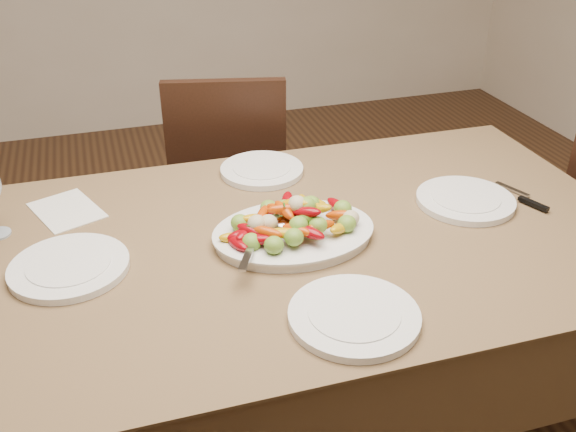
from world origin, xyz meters
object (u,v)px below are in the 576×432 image
(chair_far, at_px, (230,182))
(serving_platter, at_px, (294,235))
(plate_near, at_px, (354,316))
(dining_table, at_px, (288,350))
(plate_far, at_px, (262,170))
(plate_right, at_px, (465,200))
(plate_left, at_px, (69,267))

(chair_far, bearing_deg, serving_platter, 101.23)
(chair_far, height_order, plate_near, chair_far)
(dining_table, distance_m, chair_far, 0.91)
(dining_table, relative_size, plate_far, 7.29)
(plate_right, bearing_deg, dining_table, -177.52)
(plate_near, bearing_deg, plate_right, 37.61)
(dining_table, xyz_separation_m, plate_right, (0.53, 0.02, 0.39))
(serving_platter, bearing_deg, plate_right, 4.10)
(plate_left, xyz_separation_m, plate_far, (0.57, 0.37, 0.00))
(serving_platter, xyz_separation_m, plate_left, (-0.55, 0.03, -0.00))
(chair_far, xyz_separation_m, plate_right, (0.49, -0.88, 0.29))
(chair_far, xyz_separation_m, plate_far, (-0.01, -0.52, 0.29))
(plate_left, bearing_deg, dining_table, -1.28)
(plate_far, bearing_deg, serving_platter, -93.64)
(serving_platter, relative_size, plate_near, 1.44)
(chair_far, xyz_separation_m, plate_left, (-0.58, -0.89, 0.29))
(dining_table, height_order, serving_platter, serving_platter)
(dining_table, relative_size, plate_right, 6.78)
(serving_platter, height_order, plate_far, serving_platter)
(plate_left, distance_m, plate_near, 0.68)
(plate_left, bearing_deg, serving_platter, -2.74)
(chair_far, relative_size, serving_platter, 2.37)
(dining_table, distance_m, plate_right, 0.65)
(serving_platter, bearing_deg, plate_far, 86.36)
(serving_platter, bearing_deg, chair_far, 88.09)
(dining_table, xyz_separation_m, plate_near, (0.03, -0.36, 0.39))
(chair_far, relative_size, plate_left, 3.42)
(plate_right, xyz_separation_m, plate_near, (-0.49, -0.38, 0.00))
(plate_left, xyz_separation_m, plate_near, (0.57, -0.37, 0.00))
(chair_far, height_order, plate_right, chair_far)
(plate_left, relative_size, plate_near, 0.99)
(dining_table, bearing_deg, serving_platter, -53.06)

